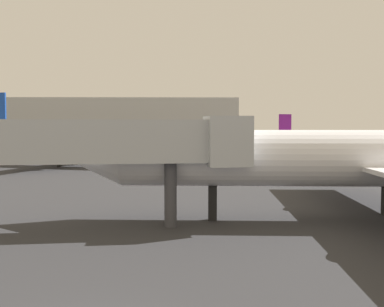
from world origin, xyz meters
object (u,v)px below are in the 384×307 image
(airplane_distant, at_px, (328,143))
(jet_bridge, at_px, (112,144))
(airplane_at_gate, at_px, (384,158))
(airplane_on_taxiway, at_px, (73,141))

(airplane_distant, relative_size, jet_bridge, 1.39)
(airplane_at_gate, height_order, airplane_distant, airplane_at_gate)
(jet_bridge, bearing_deg, airplane_at_gate, -0.26)
(airplane_at_gate, xyz_separation_m, jet_bridge, (-15.84, -1.46, 0.94))
(airplane_distant, bearing_deg, jet_bridge, -126.82)
(airplane_on_taxiway, distance_m, airplane_distant, 47.06)
(airplane_at_gate, bearing_deg, airplane_on_taxiway, -50.78)
(airplane_on_taxiway, bearing_deg, airplane_distant, 43.73)
(airplane_on_taxiway, relative_size, jet_bridge, 1.97)
(airplane_on_taxiway, relative_size, airplane_distant, 1.41)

